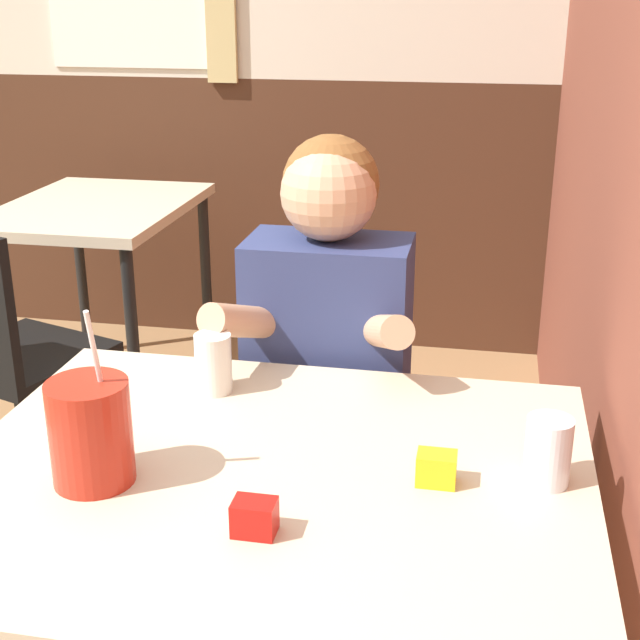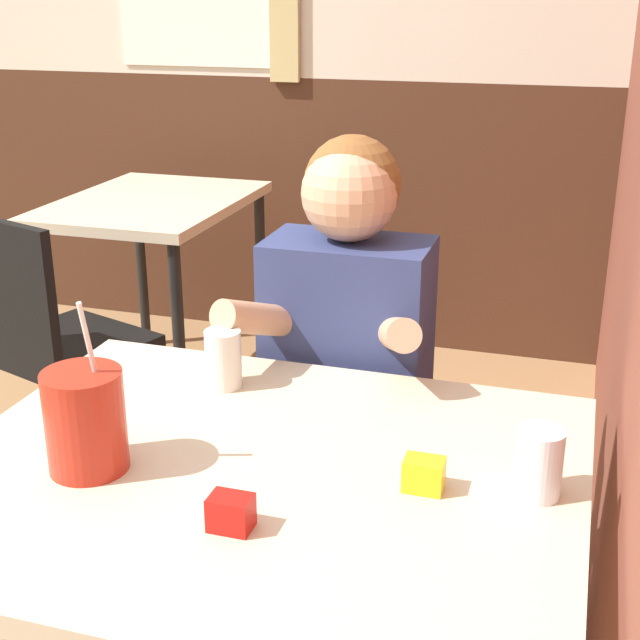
{
  "view_description": "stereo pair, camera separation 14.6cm",
  "coord_description": "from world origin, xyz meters",
  "px_view_note": "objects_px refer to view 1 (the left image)",
  "views": [
    {
      "loc": [
        0.92,
        -0.82,
        1.44
      ],
      "look_at": [
        0.66,
        0.53,
        0.93
      ],
      "focal_mm": 50.0,
      "sensor_mm": 36.0,
      "label": 1
    },
    {
      "loc": [
        1.06,
        -0.78,
        1.44
      ],
      "look_at": [
        0.66,
        0.53,
        0.93
      ],
      "focal_mm": 50.0,
      "sensor_mm": 36.0,
      "label": 2
    }
  ],
  "objects_px": {
    "background_table": "(97,229)",
    "cocktail_pitcher": "(91,432)",
    "main_table": "(269,508)",
    "person_seated": "(328,395)"
  },
  "relations": [
    {
      "from": "background_table",
      "to": "cocktail_pitcher",
      "type": "xyz_separation_m",
      "value": [
        0.79,
        -1.74,
        0.17
      ]
    },
    {
      "from": "background_table",
      "to": "cocktail_pitcher",
      "type": "bearing_deg",
      "value": -65.54
    },
    {
      "from": "main_table",
      "to": "person_seated",
      "type": "bearing_deg",
      "value": 90.82
    },
    {
      "from": "background_table",
      "to": "person_seated",
      "type": "relative_size",
      "value": 0.71
    },
    {
      "from": "background_table",
      "to": "person_seated",
      "type": "bearing_deg",
      "value": -47.08
    },
    {
      "from": "main_table",
      "to": "background_table",
      "type": "distance_m",
      "value": 1.97
    },
    {
      "from": "background_table",
      "to": "person_seated",
      "type": "xyz_separation_m",
      "value": [
        1.04,
        -1.12,
        -0.03
      ]
    },
    {
      "from": "main_table",
      "to": "person_seated",
      "type": "distance_m",
      "value": 0.55
    },
    {
      "from": "background_table",
      "to": "person_seated",
      "type": "distance_m",
      "value": 1.52
    },
    {
      "from": "main_table",
      "to": "cocktail_pitcher",
      "type": "height_order",
      "value": "cocktail_pitcher"
    }
  ]
}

